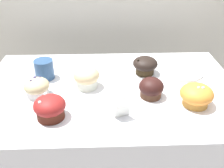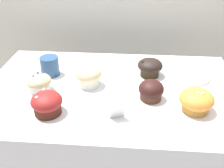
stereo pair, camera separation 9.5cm
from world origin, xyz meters
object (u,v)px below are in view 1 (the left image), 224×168
object	(u,v)px
muffin_front_center	(37,87)
muffin_back_center	(145,65)
muffin_front_right	(50,108)
muffin_back_right	(196,95)
serving_plate	(183,72)
coffee_cup	(44,69)
muffin_front_left	(86,77)
muffin_back_left	(151,88)

from	to	relation	value
muffin_front_center	muffin_back_center	world-z (taller)	muffin_back_center
muffin_front_right	muffin_back_center	xyz separation A→B (m)	(0.35, 0.29, -0.00)
muffin_back_right	muffin_back_center	size ratio (longest dim) A/B	1.11
serving_plate	muffin_front_center	bearing A→B (deg)	-165.05
muffin_back_right	serving_plate	bearing A→B (deg)	84.96
muffin_front_center	coffee_cup	size ratio (longest dim) A/B	0.82
muffin_front_center	serving_plate	size ratio (longest dim) A/B	0.54
coffee_cup	serving_plate	world-z (taller)	coffee_cup
muffin_front_left	serving_plate	distance (m)	0.42
muffin_back_left	muffin_front_left	world-z (taller)	muffin_front_left
muffin_front_left	muffin_back_center	world-z (taller)	muffin_front_left
muffin_back_right	coffee_cup	distance (m)	0.60
muffin_front_center	muffin_front_left	world-z (taller)	muffin_front_left
muffin_back_left	coffee_cup	xyz separation A→B (m)	(-0.41, 0.16, 0.01)
muffin_back_right	coffee_cup	xyz separation A→B (m)	(-0.56, 0.21, 0.00)
serving_plate	muffin_back_center	bearing A→B (deg)	179.95
muffin_back_left	serving_plate	size ratio (longest dim) A/B	0.52
muffin_back_right	muffin_front_left	world-z (taller)	muffin_front_left
muffin_back_center	muffin_front_left	bearing A→B (deg)	-156.87
coffee_cup	serving_plate	bearing A→B (deg)	2.26
muffin_front_right	muffin_back_center	distance (m)	0.45
muffin_front_center	muffin_front_left	bearing A→B (deg)	16.51
muffin_front_center	muffin_back_center	size ratio (longest dim) A/B	0.90
muffin_back_left	muffin_back_right	world-z (taller)	muffin_back_right
coffee_cup	muffin_front_center	bearing A→B (deg)	-91.38
muffin_back_right	muffin_front_left	distance (m)	0.41
muffin_front_center	muffin_front_right	size ratio (longest dim) A/B	0.90
muffin_front_center	muffin_back_right	world-z (taller)	muffin_back_right
muffin_front_left	muffin_front_right	size ratio (longest dim) A/B	0.97
muffin_back_left	muffin_back_right	distance (m)	0.16
muffin_front_center	muffin_back_right	bearing A→B (deg)	-8.13
muffin_back_right	muffin_front_right	bearing A→B (deg)	-173.73
muffin_back_center	muffin_front_right	bearing A→B (deg)	-140.27
muffin_front_center	coffee_cup	distance (m)	0.13
muffin_back_left	serving_plate	world-z (taller)	muffin_back_left
muffin_front_right	muffin_back_left	bearing A→B (deg)	17.97
muffin_front_left	coffee_cup	xyz separation A→B (m)	(-0.18, 0.08, -0.00)
serving_plate	muffin_front_right	bearing A→B (deg)	-150.51
muffin_front_right	muffin_back_right	bearing A→B (deg)	6.27
muffin_back_center	coffee_cup	size ratio (longest dim) A/B	0.91
muffin_back_left	muffin_front_center	bearing A→B (deg)	176.91
muffin_front_left	muffin_front_right	world-z (taller)	muffin_front_left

